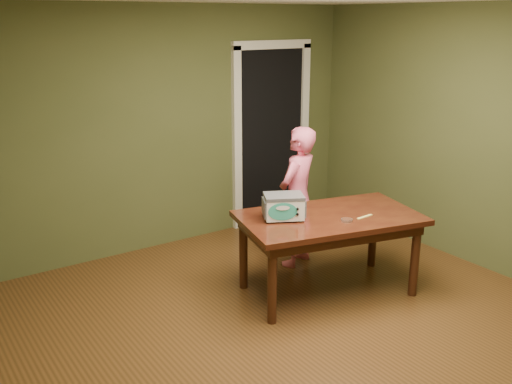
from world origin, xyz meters
The scene contains 8 objects.
floor centered at (0.00, 0.00, 0.00)m, with size 5.00×5.00×0.00m, color brown.
room_shell centered at (0.00, 0.00, 1.71)m, with size 4.52×5.02×2.61m.
doorway centered at (1.30, 2.78, 1.06)m, with size 1.10×0.66×2.25m.
dining_table centered at (0.57, 0.58, 0.65)m, with size 1.77×1.25×0.75m.
toy_oven centered at (0.17, 0.73, 0.87)m, with size 0.42×0.37×0.22m.
baking_pan centered at (0.59, 0.37, 0.76)m, with size 0.10×0.10×0.02m.
spatula centered at (0.80, 0.36, 0.75)m, with size 0.18×0.03×0.01m, color #F0E068.
child centered at (0.74, 1.25, 0.72)m, with size 0.52×0.34×1.43m, color #E25D82.
Camera 1 is at (-2.70, -3.03, 2.45)m, focal length 40.00 mm.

